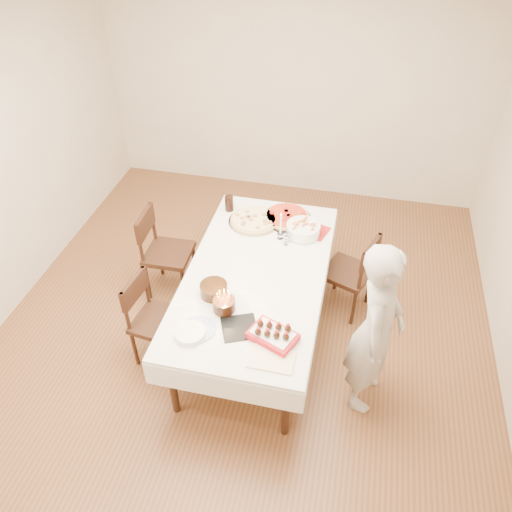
% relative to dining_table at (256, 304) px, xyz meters
% --- Properties ---
extents(floor, '(5.00, 5.00, 0.00)m').
position_rel_dining_table_xyz_m(floor, '(-0.12, 0.05, -0.38)').
color(floor, brown).
rests_on(floor, ground).
extents(wall_back, '(4.50, 0.04, 2.70)m').
position_rel_dining_table_xyz_m(wall_back, '(-0.12, 2.55, 0.98)').
color(wall_back, beige).
rests_on(wall_back, floor).
extents(ceiling, '(5.00, 5.00, 0.00)m').
position_rel_dining_table_xyz_m(ceiling, '(-0.12, 0.05, 2.33)').
color(ceiling, white).
rests_on(ceiling, wall_back).
extents(dining_table, '(1.91, 2.42, 0.75)m').
position_rel_dining_table_xyz_m(dining_table, '(0.00, 0.00, 0.00)').
color(dining_table, white).
rests_on(dining_table, floor).
extents(chair_right_savory, '(0.57, 0.57, 0.87)m').
position_rel_dining_table_xyz_m(chair_right_savory, '(0.75, 0.53, 0.06)').
color(chair_right_savory, '#321910').
rests_on(chair_right_savory, floor).
extents(chair_left_savory, '(0.48, 0.48, 0.91)m').
position_rel_dining_table_xyz_m(chair_left_savory, '(-0.95, 0.40, 0.08)').
color(chair_left_savory, '#321910').
rests_on(chair_left_savory, floor).
extents(chair_left_dessert, '(0.49, 0.49, 0.86)m').
position_rel_dining_table_xyz_m(chair_left_dessert, '(-0.73, -0.43, 0.05)').
color(chair_left_dessert, '#321910').
rests_on(chair_left_dessert, floor).
extents(person, '(0.44, 0.61, 1.54)m').
position_rel_dining_table_xyz_m(person, '(1.00, -0.44, 0.39)').
color(person, '#B7B3AC').
rests_on(person, floor).
extents(pizza_white, '(0.49, 0.49, 0.04)m').
position_rel_dining_table_xyz_m(pizza_white, '(-0.17, 0.68, 0.40)').
color(pizza_white, beige).
rests_on(pizza_white, dining_table).
extents(pizza_pepperoni, '(0.54, 0.54, 0.04)m').
position_rel_dining_table_xyz_m(pizza_pepperoni, '(0.11, 0.81, 0.40)').
color(pizza_pepperoni, red).
rests_on(pizza_pepperoni, dining_table).
extents(red_placemat, '(0.30, 0.30, 0.01)m').
position_rel_dining_table_xyz_m(red_placemat, '(0.40, 0.67, 0.38)').
color(red_placemat, '#B21E1E').
rests_on(red_placemat, dining_table).
extents(pasta_bowl, '(0.33, 0.33, 0.10)m').
position_rel_dining_table_xyz_m(pasta_bowl, '(0.30, 0.60, 0.43)').
color(pasta_bowl, white).
rests_on(pasta_bowl, dining_table).
extents(taper_candle, '(0.06, 0.06, 0.28)m').
position_rel_dining_table_xyz_m(taper_candle, '(0.11, 0.50, 0.52)').
color(taper_candle, white).
rests_on(taper_candle, dining_table).
extents(shaker_pair, '(0.10, 0.10, 0.10)m').
position_rel_dining_table_xyz_m(shaker_pair, '(0.18, 0.42, 0.42)').
color(shaker_pair, white).
rests_on(shaker_pair, dining_table).
extents(cola_glass, '(0.09, 0.09, 0.15)m').
position_rel_dining_table_xyz_m(cola_glass, '(-0.45, 0.83, 0.45)').
color(cola_glass, black).
rests_on(cola_glass, dining_table).
extents(layer_cake, '(0.28, 0.28, 0.11)m').
position_rel_dining_table_xyz_m(layer_cake, '(-0.26, -0.34, 0.43)').
color(layer_cake, black).
rests_on(layer_cake, dining_table).
extents(cake_board, '(0.34, 0.34, 0.01)m').
position_rel_dining_table_xyz_m(cake_board, '(0.02, -0.63, 0.38)').
color(cake_board, black).
rests_on(cake_board, dining_table).
extents(birthday_cake, '(0.18, 0.18, 0.16)m').
position_rel_dining_table_xyz_m(birthday_cake, '(-0.14, -0.47, 0.47)').
color(birthday_cake, '#35190E').
rests_on(birthday_cake, dining_table).
extents(strawberry_box, '(0.40, 0.34, 0.08)m').
position_rel_dining_table_xyz_m(strawberry_box, '(0.28, -0.67, 0.42)').
color(strawberry_box, '#B3141F').
rests_on(strawberry_box, dining_table).
extents(box_lid, '(0.32, 0.22, 0.03)m').
position_rel_dining_table_xyz_m(box_lid, '(0.30, -0.86, 0.38)').
color(box_lid, beige).
rests_on(box_lid, dining_table).
extents(plate_stack, '(0.28, 0.28, 0.05)m').
position_rel_dining_table_xyz_m(plate_stack, '(-0.32, -0.78, 0.40)').
color(plate_stack, white).
rests_on(plate_stack, dining_table).
extents(china_plate, '(0.34, 0.34, 0.01)m').
position_rel_dining_table_xyz_m(china_plate, '(-0.28, -0.71, 0.38)').
color(china_plate, white).
rests_on(china_plate, dining_table).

